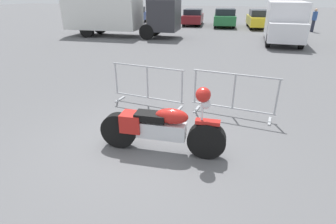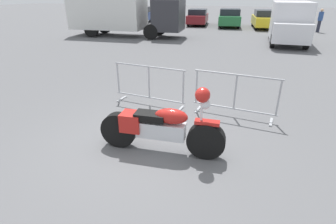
% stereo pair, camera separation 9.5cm
% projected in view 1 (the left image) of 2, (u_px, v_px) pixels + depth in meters
% --- Properties ---
extents(ground_plane, '(120.00, 120.00, 0.00)m').
position_uv_depth(ground_plane, '(142.00, 147.00, 5.17)').
color(ground_plane, '#5B5B5E').
extents(motorcycle, '(2.39, 0.45, 1.35)m').
position_uv_depth(motorcycle, '(161.00, 127.00, 4.83)').
color(motorcycle, black).
rests_on(motorcycle, ground).
extents(crowd_barrier_near, '(2.03, 0.59, 1.07)m').
position_uv_depth(crowd_barrier_near, '(148.00, 85.00, 6.90)').
color(crowd_barrier_near, '#9EA0A5').
rests_on(crowd_barrier_near, ground).
extents(crowd_barrier_far, '(2.03, 0.59, 1.07)m').
position_uv_depth(crowd_barrier_far, '(234.00, 95.00, 6.27)').
color(crowd_barrier_far, '#9EA0A5').
rests_on(crowd_barrier_far, ground).
extents(box_truck, '(7.87, 2.92, 2.98)m').
position_uv_depth(box_truck, '(115.00, 11.00, 17.63)').
color(box_truck, silver).
rests_on(box_truck, ground).
extents(delivery_van, '(2.08, 5.04, 2.31)m').
position_uv_depth(delivery_van, '(285.00, 21.00, 15.47)').
color(delivery_van, silver).
rests_on(delivery_van, ground).
extents(parked_car_blue, '(2.38, 4.63, 1.50)m').
position_uv_depth(parked_car_blue, '(135.00, 15.00, 25.84)').
color(parked_car_blue, '#284799').
rests_on(parked_car_blue, ground).
extents(parked_car_tan, '(2.29, 4.44, 1.44)m').
position_uv_depth(parked_car_tan, '(161.00, 17.00, 24.52)').
color(parked_car_tan, tan).
rests_on(parked_car_tan, ground).
extents(parked_car_maroon, '(2.24, 4.35, 1.41)m').
position_uv_depth(parked_car_maroon, '(193.00, 17.00, 24.33)').
color(parked_car_maroon, maroon).
rests_on(parked_car_maroon, ground).
extents(parked_car_green, '(2.39, 4.64, 1.51)m').
position_uv_depth(parked_car_green, '(225.00, 18.00, 23.19)').
color(parked_car_green, '#236B38').
rests_on(parked_car_green, ground).
extents(parked_car_yellow, '(2.35, 4.56, 1.48)m').
position_uv_depth(parked_car_yellow, '(259.00, 19.00, 22.15)').
color(parked_car_yellow, yellow).
rests_on(parked_car_yellow, ground).
extents(pedestrian, '(0.48, 0.48, 1.69)m').
position_uv_depth(pedestrian, '(314.00, 19.00, 19.91)').
color(pedestrian, '#262838').
rests_on(pedestrian, ground).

